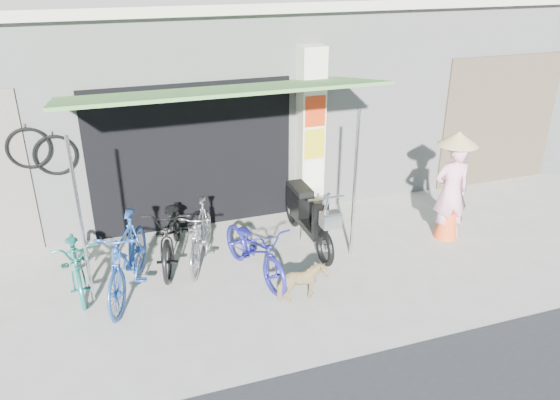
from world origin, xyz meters
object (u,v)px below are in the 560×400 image
object	(u,v)px
moped	(307,215)
bike_teal	(76,260)
bike_navy	(255,249)
nun	(452,187)
street_dog	(302,283)
bike_blue	(127,258)
bike_black	(172,230)
bike_silver	(201,234)

from	to	relation	value
moped	bike_teal	bearing A→B (deg)	-176.85
bike_navy	nun	bearing A→B (deg)	-10.88
street_dog	moped	world-z (taller)	moped
bike_blue	bike_navy	distance (m)	1.78
moped	bike_blue	bearing A→B (deg)	-168.18
street_dog	nun	xyz separation A→B (m)	(2.96, 0.95, 0.62)
bike_navy	bike_teal	bearing A→B (deg)	154.60
nun	street_dog	bearing A→B (deg)	25.22
moped	nun	distance (m)	2.39
nun	bike_teal	bearing A→B (deg)	3.51
bike_blue	moped	bearing A→B (deg)	31.03
bike_black	bike_silver	world-z (taller)	bike_black
bike_blue	bike_silver	bearing A→B (deg)	44.13
bike_silver	bike_teal	bearing A→B (deg)	-154.95
bike_blue	bike_black	distance (m)	1.04
street_dog	bike_blue	bearing A→B (deg)	64.26
street_dog	moped	bearing A→B (deg)	-26.51
bike_silver	bike_navy	world-z (taller)	bike_silver
nun	moped	bearing A→B (deg)	-6.79
bike_navy	bike_blue	bearing A→B (deg)	162.86
street_dog	moped	xyz separation A→B (m)	(0.68, 1.53, 0.23)
street_dog	nun	bearing A→B (deg)	-74.71
bike_silver	moped	world-z (taller)	moped
moped	nun	world-z (taller)	nun
bike_blue	nun	bearing A→B (deg)	19.58
bike_black	street_dog	world-z (taller)	bike_black
bike_blue	bike_navy	bearing A→B (deg)	15.48
bike_navy	moped	size ratio (longest dim) A/B	0.87
bike_blue	bike_silver	size ratio (longest dim) A/B	1.16
bike_blue	moped	distance (m)	2.93
bike_black	street_dog	distance (m)	2.25
bike_black	nun	distance (m)	4.51
moped	bike_navy	bearing A→B (deg)	-146.77
bike_black	nun	bearing A→B (deg)	5.10
bike_teal	bike_navy	distance (m)	2.51
bike_navy	street_dog	distance (m)	0.93
bike_blue	street_dog	world-z (taller)	bike_blue
bike_teal	bike_blue	distance (m)	0.80
moped	street_dog	bearing A→B (deg)	-113.74
bike_teal	bike_blue	size ratio (longest dim) A/B	0.88
bike_black	moped	distance (m)	2.16
bike_teal	bike_black	bearing A→B (deg)	8.80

